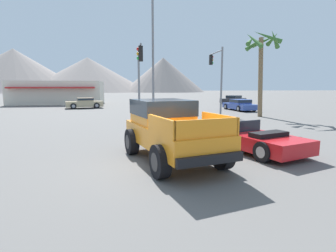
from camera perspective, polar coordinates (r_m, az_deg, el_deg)
name	(u,v)px	position (r m, az deg, el deg)	size (l,w,h in m)	color
ground_plane	(166,165)	(8.29, -0.42, -8.49)	(320.00, 320.00, 0.00)	#5B5956
orange_pickup_truck	(168,126)	(8.82, 0.08, -0.02)	(3.18, 5.09, 1.98)	orange
red_convertible_car	(254,140)	(10.46, 18.19, -2.86)	(3.00, 4.41, 1.11)	red
parked_car_blue	(240,105)	(28.33, 15.36, 4.49)	(2.24, 4.65, 1.15)	#334C9E
parked_car_tan	(85,103)	(31.60, -17.71, 4.82)	(4.36, 2.80, 1.19)	tan
parked_car_dark	(233,99)	(39.77, 14.06, 5.64)	(4.59, 4.01, 1.18)	#232328
traffic_light_main	(139,69)	(18.31, -6.24, 12.29)	(0.38, 4.21, 5.15)	slate
traffic_light_crosswalk	(217,69)	(23.89, 10.55, 12.04)	(0.38, 3.56, 5.67)	slate
street_lamp_post	(153,39)	(17.09, -3.32, 18.43)	(0.90, 0.24, 9.14)	slate
palm_tree_tall	(262,52)	(23.04, 19.69, 14.88)	(2.96, 2.99, 6.78)	brown
storefront_building	(58,93)	(40.62, -22.75, 6.72)	(12.12, 6.69, 3.23)	beige
distant_mountain_range	(64,73)	(139.76, -21.73, 10.73)	(123.62, 66.69, 20.31)	gray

